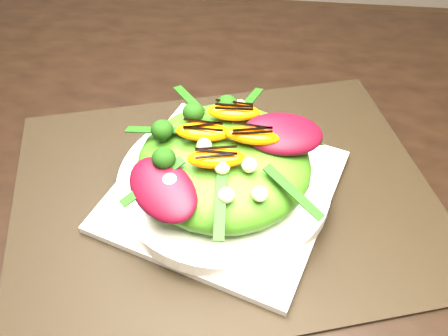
# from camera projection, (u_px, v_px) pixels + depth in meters

# --- Properties ---
(dining_table) EXTENTS (1.60, 0.90, 0.75)m
(dining_table) POSITION_uv_depth(u_px,v_px,m) (61.00, 156.00, 0.68)
(dining_table) COLOR black
(dining_table) RESTS_ON floor
(placemat) EXTENTS (0.62, 0.53, 0.00)m
(placemat) POSITION_uv_depth(u_px,v_px,m) (224.00, 193.00, 0.60)
(placemat) COLOR black
(placemat) RESTS_ON dining_table
(plate_base) EXTENTS (0.32, 0.32, 0.01)m
(plate_base) POSITION_uv_depth(u_px,v_px,m) (224.00, 190.00, 0.59)
(plate_base) COLOR silver
(plate_base) RESTS_ON placemat
(salad_bowl) EXTENTS (0.35, 0.35, 0.02)m
(salad_bowl) POSITION_uv_depth(u_px,v_px,m) (224.00, 182.00, 0.58)
(salad_bowl) COLOR white
(salad_bowl) RESTS_ON plate_base
(lettuce_mound) EXTENTS (0.21, 0.21, 0.07)m
(lettuce_mound) POSITION_uv_depth(u_px,v_px,m) (224.00, 163.00, 0.56)
(lettuce_mound) COLOR #3F7B16
(lettuce_mound) RESTS_ON salad_bowl
(radicchio_leaf) EXTENTS (0.10, 0.08, 0.02)m
(radicchio_leaf) POSITION_uv_depth(u_px,v_px,m) (283.00, 134.00, 0.54)
(radicchio_leaf) COLOR #420713
(radicchio_leaf) RESTS_ON lettuce_mound
(orange_segment) EXTENTS (0.07, 0.03, 0.02)m
(orange_segment) POSITION_uv_depth(u_px,v_px,m) (227.00, 118.00, 0.55)
(orange_segment) COLOR #FF6604
(orange_segment) RESTS_ON lettuce_mound
(broccoli_floret) EXTENTS (0.05, 0.05, 0.04)m
(broccoli_floret) POSITION_uv_depth(u_px,v_px,m) (170.00, 113.00, 0.56)
(broccoli_floret) COLOR black
(broccoli_floret) RESTS_ON lettuce_mound
(macadamia_nut) EXTENTS (0.02, 0.02, 0.02)m
(macadamia_nut) POSITION_uv_depth(u_px,v_px,m) (256.00, 158.00, 0.51)
(macadamia_nut) COLOR #C4B88A
(macadamia_nut) RESTS_ON lettuce_mound
(balsamic_drizzle) EXTENTS (0.05, 0.01, 0.00)m
(balsamic_drizzle) POSITION_uv_depth(u_px,v_px,m) (227.00, 112.00, 0.55)
(balsamic_drizzle) COLOR black
(balsamic_drizzle) RESTS_ON orange_segment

